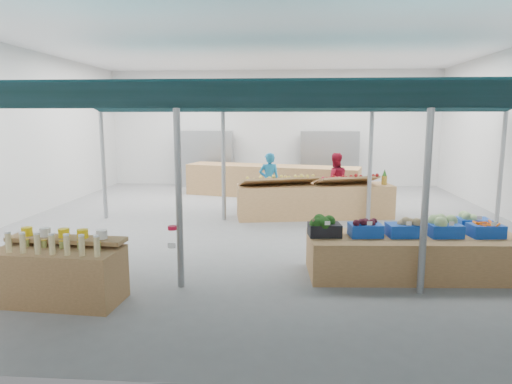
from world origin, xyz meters
TOP-DOWN VIEW (x-y plane):
  - floor at (0.00, 0.00)m, footprint 13.00×13.00m
  - hall at (0.00, 1.44)m, footprint 13.00×13.00m
  - pole_grid at (0.75, -1.75)m, footprint 10.00×4.60m
  - awnings at (0.75, -1.75)m, footprint 9.50×7.08m
  - back_shelving_left at (-2.50, 6.00)m, footprint 2.00×0.50m
  - back_shelving_right at (2.00, 6.00)m, footprint 2.00×0.50m
  - bottle_shelf at (-2.51, -4.65)m, footprint 1.73×1.15m
  - veg_counter at (2.59, -3.25)m, footprint 3.38×1.30m
  - fruit_counter at (1.24, 0.97)m, footprint 3.98×1.55m
  - far_counter at (0.03, 4.01)m, footprint 5.62×2.39m
  - vendor_left at (0.04, 2.07)m, footprint 0.62×0.46m
  - vendor_right at (1.84, 2.07)m, footprint 0.84×0.70m
  - crate_broccoli at (1.16, -3.33)m, footprint 0.54×0.43m
  - crate_beets at (1.81, -3.29)m, footprint 0.54×0.43m
  - crate_celeriac at (2.41, -3.26)m, footprint 0.54×0.43m
  - crate_cabbage at (3.05, -3.22)m, footprint 0.54×0.43m
  - crate_carrots at (3.69, -3.18)m, footprint 0.54×0.43m
  - sparrow at (1.02, -3.45)m, footprint 0.12×0.09m
  - pole_ribbon at (-0.90, -4.81)m, footprint 0.12×0.12m
  - apple_heap_yellow at (0.34, 0.72)m, footprint 2.02×1.28m
  - apple_heap_red at (2.03, 1.01)m, footprint 1.65×1.15m
  - pineapple at (2.98, 1.17)m, footprint 0.14×0.14m
  - crate_extra at (3.67, -2.77)m, footprint 0.50×0.40m

SIDE VIEW (x-z plane):
  - floor at x=0.00m, z-range 0.00..0.00m
  - veg_counter at x=2.59m, z-range 0.00..0.64m
  - bottle_shelf at x=-2.51m, z-range -0.10..0.93m
  - fruit_counter at x=1.24m, z-range 0.00..0.83m
  - far_counter at x=0.03m, z-range 0.00..0.99m
  - crate_carrots at x=3.69m, z-range 0.61..0.90m
  - vendor_left at x=0.04m, z-range 0.00..1.55m
  - vendor_right at x=1.84m, z-range 0.00..1.55m
  - crate_beets at x=1.81m, z-range 0.63..0.92m
  - crate_celeriac at x=2.41m, z-range 0.63..0.95m
  - crate_extra at x=3.67m, z-range 0.63..0.95m
  - crate_broccoli at x=1.16m, z-range 0.63..0.98m
  - crate_cabbage at x=3.05m, z-range 0.63..0.98m
  - sparrow at x=1.02m, z-range 0.84..0.95m
  - apple_heap_yellow at x=0.34m, z-range 0.86..1.13m
  - apple_heap_red at x=2.03m, z-range 0.86..1.13m
  - back_shelving_left at x=-2.50m, z-range 0.00..2.00m
  - back_shelving_right at x=2.00m, z-range 0.00..2.00m
  - pineapple at x=2.98m, z-range 0.82..1.21m
  - pole_ribbon at x=-0.90m, z-range 0.94..1.22m
  - pole_grid at x=0.75m, z-range 0.31..3.31m
  - hall at x=0.00m, z-range -3.85..9.15m
  - awnings at x=0.75m, z-range 2.63..2.93m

